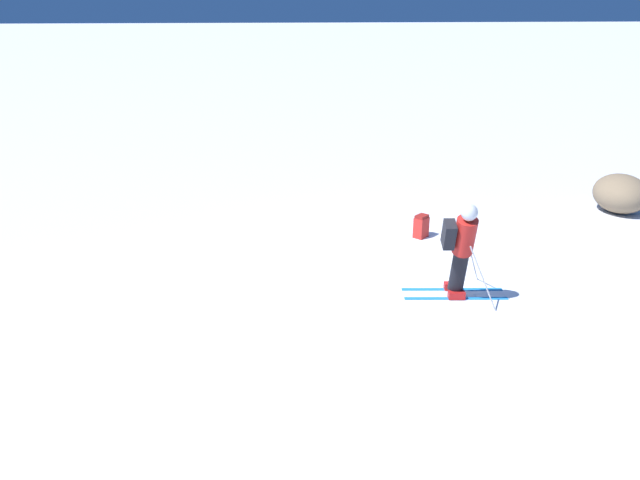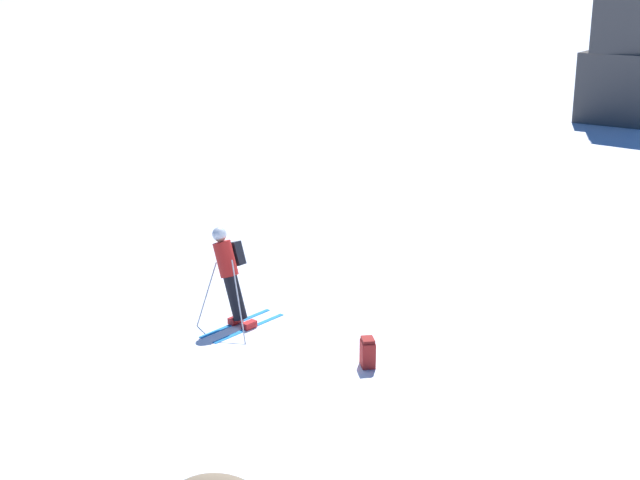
% 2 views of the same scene
% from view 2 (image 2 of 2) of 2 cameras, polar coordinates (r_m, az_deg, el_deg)
% --- Properties ---
extents(ground_plane, '(300.00, 300.00, 0.00)m').
position_cam_2_polar(ground_plane, '(15.72, -0.83, -6.71)').
color(ground_plane, white).
extents(skier, '(1.30, 1.80, 1.84)m').
position_cam_2_polar(skier, '(16.41, -5.81, -1.92)').
color(skier, '#1E7AC6').
rests_on(skier, ground).
extents(rock_pillar, '(2.85, 2.51, 8.20)m').
position_cam_2_polar(rock_pillar, '(39.03, 18.85, 12.14)').
color(rock_pillar, '#4C4742').
rests_on(rock_pillar, ground).
extents(spare_backpack, '(0.37, 0.37, 0.50)m').
position_cam_2_polar(spare_backpack, '(14.85, 3.07, -7.20)').
color(spare_backpack, '#AD231E').
rests_on(spare_backpack, ground).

